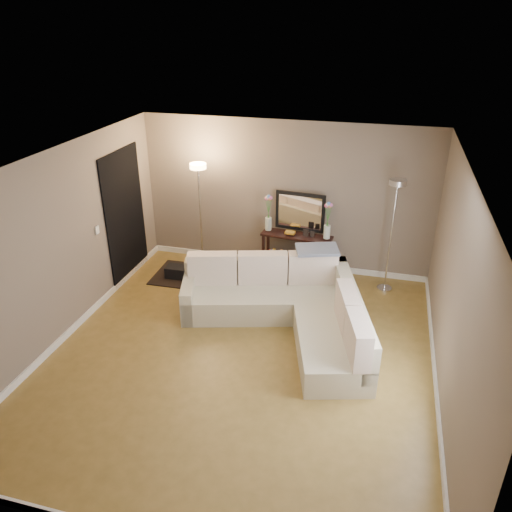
% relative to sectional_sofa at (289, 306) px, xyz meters
% --- Properties ---
extents(floor, '(5.00, 5.50, 0.01)m').
position_rel_sectional_sofa_xyz_m(floor, '(-0.48, -0.88, -0.33)').
color(floor, olive).
rests_on(floor, ground).
extents(ceiling, '(5.00, 5.50, 0.01)m').
position_rel_sectional_sofa_xyz_m(ceiling, '(-0.48, -0.88, 2.28)').
color(ceiling, white).
rests_on(ceiling, ground).
extents(wall_back, '(5.00, 0.02, 2.60)m').
position_rel_sectional_sofa_xyz_m(wall_back, '(-0.48, 1.88, 0.97)').
color(wall_back, '#786A5C').
rests_on(wall_back, ground).
extents(wall_front, '(5.00, 0.02, 2.60)m').
position_rel_sectional_sofa_xyz_m(wall_front, '(-0.48, -3.64, 0.97)').
color(wall_front, '#786A5C').
rests_on(wall_front, ground).
extents(wall_left, '(0.02, 5.50, 2.60)m').
position_rel_sectional_sofa_xyz_m(wall_left, '(-2.99, -0.88, 0.97)').
color(wall_left, '#786A5C').
rests_on(wall_left, ground).
extents(wall_right, '(0.02, 5.50, 2.60)m').
position_rel_sectional_sofa_xyz_m(wall_right, '(2.03, -0.88, 0.97)').
color(wall_right, '#786A5C').
rests_on(wall_right, ground).
extents(baseboard_back, '(5.00, 0.03, 0.10)m').
position_rel_sectional_sofa_xyz_m(baseboard_back, '(-0.48, 1.86, -0.28)').
color(baseboard_back, white).
rests_on(baseboard_back, ground).
extents(baseboard_left, '(0.03, 5.50, 0.10)m').
position_rel_sectional_sofa_xyz_m(baseboard_left, '(-2.96, -0.88, -0.28)').
color(baseboard_left, white).
rests_on(baseboard_left, ground).
extents(baseboard_right, '(0.03, 5.50, 0.10)m').
position_rel_sectional_sofa_xyz_m(baseboard_right, '(2.01, -0.88, -0.28)').
color(baseboard_right, white).
rests_on(baseboard_right, ground).
extents(doorway, '(0.02, 1.20, 2.20)m').
position_rel_sectional_sofa_xyz_m(doorway, '(-2.96, 0.82, 0.77)').
color(doorway, black).
rests_on(doorway, ground).
extents(switch_plate, '(0.02, 0.08, 0.12)m').
position_rel_sectional_sofa_xyz_m(switch_plate, '(-2.96, -0.03, 0.87)').
color(switch_plate, white).
rests_on(switch_plate, ground).
extents(sectional_sofa, '(3.04, 2.53, 0.88)m').
position_rel_sectional_sofa_xyz_m(sectional_sofa, '(0.00, 0.00, 0.00)').
color(sectional_sofa, beige).
rests_on(sectional_sofa, floor).
extents(throw_blanket, '(0.71, 0.55, 0.08)m').
position_rel_sectional_sofa_xyz_m(throw_blanket, '(0.27, 0.71, 0.60)').
color(throw_blanket, slate).
rests_on(throw_blanket, sectional_sofa).
extents(console_table, '(1.23, 0.43, 0.74)m').
position_rel_sectional_sofa_xyz_m(console_table, '(-0.28, 1.60, 0.09)').
color(console_table, black).
rests_on(console_table, floor).
extents(leaning_mirror, '(0.85, 0.12, 0.67)m').
position_rel_sectional_sofa_xyz_m(leaning_mirror, '(-0.19, 1.74, 0.78)').
color(leaning_mirror, black).
rests_on(leaning_mirror, console_table).
extents(table_decor, '(0.51, 0.13, 0.12)m').
position_rel_sectional_sofa_xyz_m(table_decor, '(-0.21, 1.55, 0.47)').
color(table_decor, '#C68C23').
rests_on(table_decor, console_table).
extents(flower_vase_left, '(0.14, 0.12, 0.63)m').
position_rel_sectional_sofa_xyz_m(flower_vase_left, '(-0.71, 1.63, 0.71)').
color(flower_vase_left, silver).
rests_on(flower_vase_left, console_table).
extents(flower_vase_right, '(0.14, 0.12, 0.63)m').
position_rel_sectional_sofa_xyz_m(flower_vase_right, '(0.30, 1.54, 0.71)').
color(flower_vase_right, silver).
rests_on(flower_vase_right, console_table).
extents(floor_lamp_lit, '(0.28, 0.28, 1.91)m').
position_rel_sectional_sofa_xyz_m(floor_lamp_lit, '(-1.85, 1.40, 1.02)').
color(floor_lamp_lit, silver).
rests_on(floor_lamp_lit, floor).
extents(floor_lamp_unlit, '(0.32, 0.32, 1.88)m').
position_rel_sectional_sofa_xyz_m(floor_lamp_unlit, '(1.33, 1.44, 1.01)').
color(floor_lamp_unlit, silver).
rests_on(floor_lamp_unlit, floor).
extents(charcoal_rug, '(1.27, 0.96, 0.02)m').
position_rel_sectional_sofa_xyz_m(charcoal_rug, '(-1.95, 1.04, -0.32)').
color(charcoal_rug, black).
rests_on(charcoal_rug, floor).
extents(black_bag, '(0.36, 0.26, 0.23)m').
position_rel_sectional_sofa_xyz_m(black_bag, '(-2.16, 0.93, -0.23)').
color(black_bag, black).
rests_on(black_bag, charcoal_rug).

